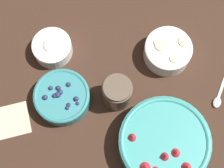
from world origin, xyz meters
TOP-DOWN VIEW (x-y plane):
  - ground_plane at (0.00, 0.00)m, footprint 4.00×4.00m
  - bowl_strawberries at (-0.11, 0.08)m, footprint 0.24×0.24m
  - bowl_blueberries at (0.18, 0.01)m, footprint 0.15×0.15m
  - bowl_bananas at (-0.08, -0.18)m, footprint 0.13×0.13m
  - bowl_cream at (0.24, -0.13)m, footprint 0.11×0.11m
  - jar_chocolate at (0.04, -0.03)m, footprint 0.08×0.08m
  - napkin at (0.32, 0.10)m, footprint 0.16×0.14m
  - spoon at (-0.24, -0.10)m, footprint 0.04×0.14m

SIDE VIEW (x-z plane):
  - ground_plane at x=0.00m, z-range 0.00..0.00m
  - napkin at x=0.32m, z-range 0.00..0.01m
  - spoon at x=-0.24m, z-range 0.00..0.01m
  - bowl_blueberries at x=0.18m, z-range 0.00..0.06m
  - bowl_cream at x=0.24m, z-range 0.00..0.06m
  - bowl_bananas at x=-0.08m, z-range 0.00..0.06m
  - bowl_strawberries at x=-0.11m, z-range 0.00..0.08m
  - jar_chocolate at x=0.04m, z-range 0.00..0.09m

